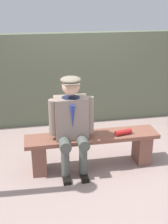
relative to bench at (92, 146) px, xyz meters
The scene contains 5 objects.
ground_plane 0.32m from the bench, ahead, with size 30.00×30.00×0.00m, color gray.
bench is the anchor object (origin of this frame).
seated_man 0.52m from the bench, ahead, with size 0.60×0.54×1.34m.
rolled_magazine 0.48m from the bench, behind, with size 0.07×0.07×0.24m, color #B21E1E.
stadium_wall 1.75m from the bench, 90.00° to the right, with size 12.00×0.24×1.68m, color #5A634D.
Camera 1 is at (0.79, 3.51, 2.27)m, focal length 46.45 mm.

